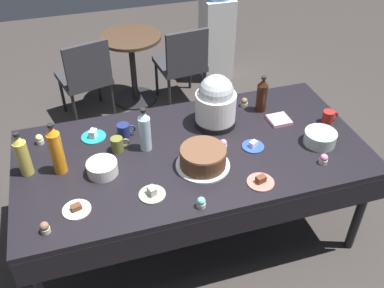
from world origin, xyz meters
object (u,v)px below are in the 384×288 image
at_px(dessert_plate_cobalt, 253,146).
at_px(coffee_mug_red, 328,117).
at_px(dessert_plate_sage, 152,193).
at_px(maroon_chair_right, 182,61).
at_px(maroon_chair_left, 85,75).
at_px(dessert_plate_teal, 93,136).
at_px(soda_bottle_water, 145,131).
at_px(water_cooler, 217,26).
at_px(soda_bottle_cola, 262,95).
at_px(ceramic_snack_bowl, 102,168).
at_px(dessert_plate_cream, 77,209).
at_px(dessert_plate_coral, 261,181).
at_px(soda_bottle_ginger_ale, 22,155).
at_px(cupcake_rose, 39,139).
at_px(round_cafe_table, 132,57).
at_px(cupcake_vanilla, 324,159).
at_px(soda_bottle_orange_juice, 56,150).
at_px(potluck_table, 192,158).
at_px(coffee_mug_navy, 124,131).
at_px(glass_salad_bowl, 320,138).
at_px(coffee_mug_olive, 118,144).
at_px(slow_cooker, 216,102).
at_px(cupcake_cocoa, 244,102).
at_px(frosted_layer_cake, 203,158).
at_px(cupcake_lemon, 45,228).
at_px(cupcake_berry, 201,203).
at_px(cupcake_mint, 223,144).

distance_m(dessert_plate_cobalt, coffee_mug_red, 0.61).
distance_m(dessert_plate_sage, maroon_chair_right, 2.13).
xyz_separation_m(dessert_plate_sage, maroon_chair_left, (-0.20, 1.98, -0.27)).
height_order(dessert_plate_teal, soda_bottle_water, soda_bottle_water).
xyz_separation_m(maroon_chair_right, water_cooler, (0.53, 0.48, 0.10)).
relative_size(dessert_plate_sage, soda_bottle_cola, 0.56).
xyz_separation_m(ceramic_snack_bowl, dessert_plate_cream, (-0.18, -0.26, -0.03)).
distance_m(dessert_plate_coral, soda_bottle_ginger_ale, 1.38).
bearing_deg(dessert_plate_coral, dessert_plate_teal, 140.46).
height_order(ceramic_snack_bowl, soda_bottle_water, soda_bottle_water).
relative_size(cupcake_rose, round_cafe_table, 0.09).
xyz_separation_m(cupcake_vanilla, soda_bottle_orange_juice, (-1.53, 0.39, 0.13)).
bearing_deg(potluck_table, coffee_mug_navy, 145.58).
bearing_deg(dessert_plate_cobalt, glass_salad_bowl, -11.49).
distance_m(cupcake_vanilla, coffee_mug_navy, 1.27).
xyz_separation_m(dessert_plate_sage, cupcake_rose, (-0.59, 0.67, 0.02)).
height_order(dessert_plate_teal, cupcake_vanilla, cupcake_vanilla).
height_order(cupcake_rose, coffee_mug_olive, coffee_mug_olive).
bearing_deg(slow_cooker, potluck_table, -135.25).
xyz_separation_m(dessert_plate_teal, dessert_plate_cobalt, (0.96, -0.40, -0.00)).
height_order(dessert_plate_coral, dessert_plate_cream, dessert_plate_coral).
bearing_deg(water_cooler, cupcake_vanilla, -94.72).
distance_m(glass_salad_bowl, cupcake_vanilla, 0.20).
distance_m(cupcake_cocoa, water_cooler, 1.82).
bearing_deg(cupcake_vanilla, coffee_mug_navy, 151.00).
bearing_deg(dessert_plate_coral, ceramic_snack_bowl, 157.88).
height_order(cupcake_cocoa, coffee_mug_olive, coffee_mug_olive).
height_order(frosted_layer_cake, cupcake_lemon, frosted_layer_cake).
distance_m(soda_bottle_water, water_cooler, 2.39).
bearing_deg(ceramic_snack_bowl, glass_salad_bowl, -4.83).
bearing_deg(dessert_plate_coral, potluck_table, 126.05).
height_order(slow_cooker, soda_bottle_cola, slow_cooker).
relative_size(dessert_plate_cobalt, coffee_mug_red, 1.22).
bearing_deg(soda_bottle_water, maroon_chair_right, 66.36).
bearing_deg(coffee_mug_navy, soda_bottle_orange_juice, -152.17).
distance_m(dessert_plate_teal, water_cooler, 2.38).
height_order(coffee_mug_olive, round_cafe_table, coffee_mug_olive).
bearing_deg(cupcake_berry, maroon_chair_right, 76.79).
bearing_deg(dessert_plate_cobalt, dessert_plate_teal, 157.45).
relative_size(dessert_plate_sage, soda_bottle_orange_juice, 0.45).
bearing_deg(soda_bottle_cola, dessert_plate_teal, 178.97).
xyz_separation_m(dessert_plate_cobalt, soda_bottle_orange_juice, (-1.19, 0.12, 0.15)).
bearing_deg(glass_salad_bowl, soda_bottle_ginger_ale, 172.10).
xyz_separation_m(dessert_plate_teal, cupcake_mint, (0.77, -0.36, 0.02)).
distance_m(cupcake_berry, soda_bottle_orange_juice, 0.89).
relative_size(ceramic_snack_bowl, soda_bottle_water, 0.61).
height_order(coffee_mug_olive, coffee_mug_navy, coffee_mug_navy).
xyz_separation_m(cupcake_rose, cupcake_berry, (0.82, -0.84, 0.00)).
relative_size(coffee_mug_navy, maroon_chair_left, 0.15).
relative_size(ceramic_snack_bowl, coffee_mug_olive, 1.55).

